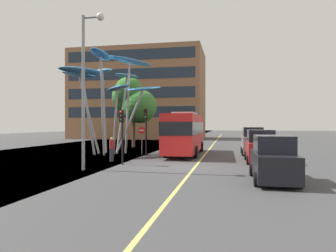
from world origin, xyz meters
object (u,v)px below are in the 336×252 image
Objects in this scene: traffic_light_kerb_near at (122,125)px; street_lamp at (87,73)px; car_parked_far at (253,142)px; pedestrian at (112,149)px; traffic_light_kerb_far at (146,122)px; car_parked_mid at (260,147)px; no_entry_sign at (142,136)px; leaf_sculpture at (107,78)px; car_parked_near at (273,160)px; red_bus at (185,132)px.

traffic_light_kerb_near is 4.15m from street_lamp.
car_parked_far is (8.88, 8.69, -1.48)m from traffic_light_kerb_near.
car_parked_far reaches higher than pedestrian.
traffic_light_kerb_far reaches higher than pedestrian.
traffic_light_kerb_far is 8.63m from street_lamp.
traffic_light_kerb_far is at bearing 165.32° from car_parked_mid.
traffic_light_kerb_near is 2.69m from pedestrian.
no_entry_sign is (-9.70, 4.03, 0.56)m from car_parked_mid.
leaf_sculpture is 4.05× the size of no_entry_sign.
pedestrian is (-10.21, -7.10, -0.25)m from car_parked_far.
traffic_light_kerb_near is at bearing -135.62° from car_parked_far.
traffic_light_kerb_near is at bearing -61.20° from leaf_sculpture.
traffic_light_kerb_near is 9.95m from car_parked_near.
no_entry_sign is (0.41, 9.80, -3.95)m from street_lamp.
car_parked_mid is 0.51× the size of street_lamp.
red_bus is 1.14× the size of street_lamp.
car_parked_mid is at bearing -14.68° from traffic_light_kerb_far.
red_bus is 2.87× the size of traffic_light_kerb_near.
street_lamp reaches higher than no_entry_sign.
traffic_light_kerb_near is 1.48× the size of no_entry_sign.
pedestrian is (-1.33, 1.59, -1.72)m from traffic_light_kerb_near.
no_entry_sign is (-0.84, 1.71, -1.20)m from traffic_light_kerb_far.
car_parked_mid reaches higher than car_parked_near.
car_parked_far is at bearing 89.92° from car_parked_near.
traffic_light_kerb_near is at bearing -160.99° from car_parked_mid.
street_lamp reaches higher than car_parked_near.
red_bus is 7.48m from car_parked_mid.
pedestrian is at bearing 129.92° from traffic_light_kerb_near.
traffic_light_kerb_far is 0.43× the size of street_lamp.
car_parked_far is (0.02, 12.93, 0.12)m from car_parked_near.
traffic_light_kerb_far is at bearing 88.62° from traffic_light_kerb_near.
car_parked_mid is 2.64× the size of pedestrian.
traffic_light_kerb_far is 1.62× the size of no_entry_sign.
traffic_light_kerb_near reaches higher than car_parked_far.
car_parked_far reaches higher than car_parked_near.
pedestrian is (2.60, -5.55, -5.96)m from leaf_sculpture.
no_entry_sign is at bearing 130.11° from car_parked_near.
traffic_light_kerb_far is (4.05, -1.72, -4.01)m from leaf_sculpture.
car_parked_mid is at bearing -17.38° from leaf_sculpture.
pedestrian is (-10.19, 5.82, -0.12)m from car_parked_near.
traffic_light_kerb_near reaches higher than no_entry_sign.
car_parked_far is (5.80, 1.12, -0.89)m from red_bus.
traffic_light_kerb_far is at bearing -143.83° from red_bus.
pedestrian is at bearing 150.26° from car_parked_near.
red_bus reaches higher than traffic_light_kerb_near.
car_parked_near reaches higher than pedestrian.
street_lamp is at bearing -98.82° from traffic_light_kerb_far.
traffic_light_kerb_near reaches higher than pedestrian.
car_parked_mid is (8.99, 3.10, -1.54)m from traffic_light_kerb_near.
car_parked_mid is (12.91, -4.04, -5.78)m from leaf_sculpture.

